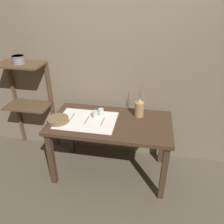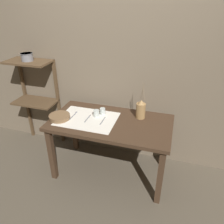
# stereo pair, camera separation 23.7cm
# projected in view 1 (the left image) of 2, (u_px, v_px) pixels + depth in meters

# --- Properties ---
(ground_plane) EXTENTS (12.00, 12.00, 0.00)m
(ground_plane) POSITION_uv_depth(u_px,v_px,m) (111.00, 170.00, 2.78)
(ground_plane) COLOR brown
(stone_wall_back) EXTENTS (7.00, 0.06, 2.40)m
(stone_wall_back) POSITION_uv_depth(u_px,v_px,m) (118.00, 68.00, 2.62)
(stone_wall_back) COLOR #7A6B56
(stone_wall_back) RESTS_ON ground_plane
(wooden_table) EXTENTS (1.36, 0.72, 0.73)m
(wooden_table) POSITION_uv_depth(u_px,v_px,m) (110.00, 128.00, 2.48)
(wooden_table) COLOR #422D1E
(wooden_table) RESTS_ON ground_plane
(wooden_shelf_unit) EXTENTS (0.57, 0.32, 1.25)m
(wooden_shelf_unit) POSITION_uv_depth(u_px,v_px,m) (27.00, 92.00, 2.81)
(wooden_shelf_unit) COLOR brown
(wooden_shelf_unit) RESTS_ON ground_plane
(linen_cloth) EXTENTS (0.66, 0.49, 0.00)m
(linen_cloth) POSITION_uv_depth(u_px,v_px,m) (87.00, 120.00, 2.45)
(linen_cloth) COLOR white
(linen_cloth) RESTS_ON wooden_table
(pitcher_with_flowers) EXTENTS (0.11, 0.11, 0.42)m
(pitcher_with_flowers) POSITION_uv_depth(u_px,v_px,m) (139.00, 108.00, 2.49)
(pitcher_with_flowers) COLOR #A87F4C
(pitcher_with_flowers) RESTS_ON wooden_table
(wooden_bowl) EXTENTS (0.24, 0.24, 0.05)m
(wooden_bowl) POSITION_uv_depth(u_px,v_px,m) (58.00, 120.00, 2.41)
(wooden_bowl) COLOR brown
(wooden_bowl) RESTS_ON wooden_table
(glass_tumbler_near) EXTENTS (0.07, 0.07, 0.08)m
(glass_tumbler_near) POSITION_uv_depth(u_px,v_px,m) (95.00, 114.00, 2.49)
(glass_tumbler_near) COLOR silver
(glass_tumbler_near) RESTS_ON wooden_table
(glass_tumbler_far) EXTENTS (0.06, 0.06, 0.08)m
(glass_tumbler_far) POSITION_uv_depth(u_px,v_px,m) (101.00, 112.00, 2.55)
(glass_tumbler_far) COLOR silver
(glass_tumbler_far) RESTS_ON wooden_table
(spoon_inner) EXTENTS (0.02, 0.19, 0.02)m
(spoon_inner) POSITION_uv_depth(u_px,v_px,m) (73.00, 116.00, 2.53)
(spoon_inner) COLOR gray
(spoon_inner) RESTS_ON wooden_table
(knife_center) EXTENTS (0.01, 0.18, 0.00)m
(knife_center) POSITION_uv_depth(u_px,v_px,m) (87.00, 120.00, 2.45)
(knife_center) COLOR gray
(knife_center) RESTS_ON wooden_table
(fork_outer) EXTENTS (0.01, 0.18, 0.00)m
(fork_outer) POSITION_uv_depth(u_px,v_px,m) (103.00, 121.00, 2.42)
(fork_outer) COLOR gray
(fork_outer) RESTS_ON wooden_table
(metal_pot_large) EXTENTS (0.15, 0.15, 0.09)m
(metal_pot_large) POSITION_uv_depth(u_px,v_px,m) (18.00, 59.00, 2.57)
(metal_pot_large) COLOR gray
(metal_pot_large) RESTS_ON wooden_shelf_unit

